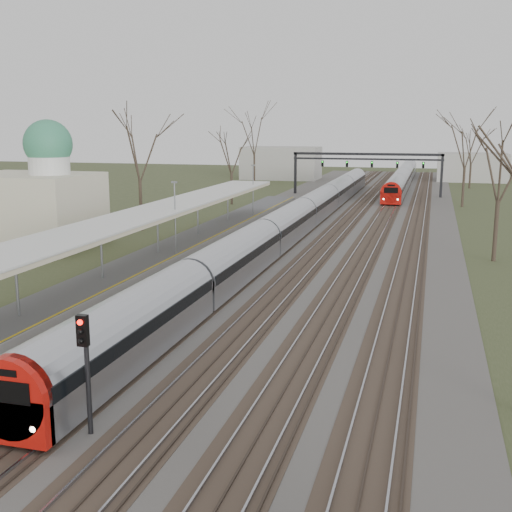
{
  "coord_description": "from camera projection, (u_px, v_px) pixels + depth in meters",
  "views": [
    {
      "loc": [
        9.43,
        -6.98,
        9.79
      ],
      "look_at": [
        -0.76,
        29.94,
        2.0
      ],
      "focal_mm": 45.0,
      "sensor_mm": 36.0,
      "label": 1
    }
  ],
  "objects": [
    {
      "name": "track_bed",
      "position": [
        334.0,
        227.0,
        62.88
      ],
      "size": [
        24.0,
        160.0,
        0.22
      ],
      "color": "#474442",
      "rests_on": "ground"
    },
    {
      "name": "tree_east_far",
      "position": [
        501.0,
        162.0,
        45.58
      ],
      "size": [
        5.0,
        5.0,
        10.3
      ],
      "color": "#2D231C",
      "rests_on": "ground"
    },
    {
      "name": "train_near",
      "position": [
        303.0,
        214.0,
        61.55
      ],
      "size": [
        2.62,
        90.21,
        3.05
      ],
      "color": "#9FA2A9",
      "rests_on": "ground"
    },
    {
      "name": "signal_gantry",
      "position": [
        367.0,
        161.0,
        90.23
      ],
      "size": [
        21.0,
        0.59,
        6.08
      ],
      "color": "black",
      "rests_on": "ground"
    },
    {
      "name": "platform",
      "position": [
        177.0,
        250.0,
        48.69
      ],
      "size": [
        3.5,
        69.0,
        1.0
      ],
      "primitive_type": "cube",
      "color": "#9E9B93",
      "rests_on": "ground"
    },
    {
      "name": "tree_west_far",
      "position": [
        139.0,
        145.0,
        59.18
      ],
      "size": [
        5.5,
        5.5,
        11.33
      ],
      "color": "#2D231C",
      "rests_on": "ground"
    },
    {
      "name": "dome_building",
      "position": [
        33.0,
        202.0,
        51.82
      ],
      "size": [
        10.0,
        8.0,
        10.3
      ],
      "color": "beige",
      "rests_on": "ground"
    },
    {
      "name": "signal_post",
      "position": [
        86.0,
        357.0,
        19.99
      ],
      "size": [
        0.35,
        0.45,
        4.1
      ],
      "color": "black",
      "rests_on": "ground"
    },
    {
      "name": "canopy",
      "position": [
        151.0,
        213.0,
        43.74
      ],
      "size": [
        4.1,
        50.0,
        3.11
      ],
      "color": "slate",
      "rests_on": "platform"
    },
    {
      "name": "train_far",
      "position": [
        403.0,
        177.0,
        106.83
      ],
      "size": [
        2.62,
        60.21,
        3.05
      ],
      "color": "#9FA2A9",
      "rests_on": "ground"
    }
  ]
}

